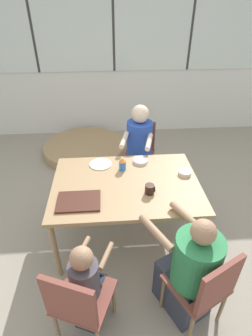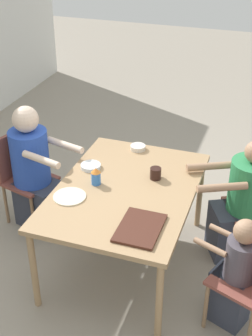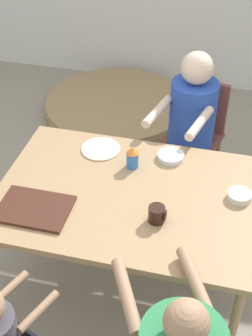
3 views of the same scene
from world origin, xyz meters
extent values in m
plane|color=gray|center=(0.00, 0.00, 0.00)|extent=(16.00, 16.00, 0.00)
cube|color=tan|center=(0.00, 0.00, 0.71)|extent=(1.47, 1.04, 0.04)
cylinder|color=tan|center=(0.69, -0.47, 0.35)|extent=(0.05, 0.05, 0.69)
cylinder|color=tan|center=(-0.69, 0.47, 0.35)|extent=(0.05, 0.05, 0.69)
cylinder|color=tan|center=(0.69, 0.47, 0.35)|extent=(0.05, 0.05, 0.69)
cube|color=brown|center=(0.26, 1.02, 0.43)|extent=(0.49, 0.49, 0.03)
cube|color=brown|center=(0.31, 1.20, 0.65)|extent=(0.38, 0.13, 0.42)
cylinder|color=#8C6B4C|center=(0.39, 0.81, 0.21)|extent=(0.03, 0.03, 0.42)
cylinder|color=#8C6B4C|center=(0.06, 0.90, 0.21)|extent=(0.03, 0.03, 0.42)
cylinder|color=#8C6B4C|center=(0.47, 1.14, 0.21)|extent=(0.03, 0.03, 0.42)
cylinder|color=#8C6B4C|center=(0.14, 1.23, 0.21)|extent=(0.03, 0.03, 0.42)
sphere|color=#A37A5B|center=(0.46, -0.91, 0.98)|extent=(0.18, 0.18, 0.18)
cylinder|color=#A37A5B|center=(0.18, -0.71, 0.78)|extent=(0.23, 0.38, 0.06)
cylinder|color=#A37A5B|center=(0.46, -0.57, 0.78)|extent=(0.23, 0.38, 0.06)
cube|color=#333847|center=(0.24, 0.92, 0.22)|extent=(0.39, 0.47, 0.44)
cylinder|color=#284CB7|center=(0.25, 0.98, 0.69)|extent=(0.34, 0.34, 0.50)
sphere|color=beige|center=(0.25, 0.98, 1.06)|extent=(0.23, 0.23, 0.23)
cylinder|color=beige|center=(0.33, 0.67, 0.83)|extent=(0.15, 0.37, 0.06)
cylinder|color=beige|center=(0.03, 0.74, 0.83)|extent=(0.15, 0.37, 0.06)
cylinder|color=#A37A5B|center=(-0.40, -0.73, 0.66)|extent=(0.13, 0.24, 0.04)
cylinder|color=#A37A5B|center=(-0.21, -0.81, 0.66)|extent=(0.13, 0.24, 0.04)
cube|color=#472319|center=(-0.45, -0.26, 0.74)|extent=(0.39, 0.28, 0.02)
cylinder|color=black|center=(0.21, -0.18, 0.78)|extent=(0.09, 0.09, 0.09)
torus|color=black|center=(0.25, -0.18, 0.78)|extent=(0.01, 0.06, 0.06)
cylinder|color=blue|center=(-0.02, 0.24, 0.79)|extent=(0.07, 0.07, 0.10)
cone|color=orange|center=(-0.02, 0.24, 0.86)|extent=(0.08, 0.08, 0.04)
cylinder|color=silver|center=(0.63, 0.10, 0.75)|extent=(0.14, 0.14, 0.04)
cylinder|color=silver|center=(0.19, 0.38, 0.75)|extent=(0.17, 0.17, 0.03)
cylinder|color=beige|center=(-0.26, 0.36, 0.74)|extent=(0.25, 0.25, 0.01)
cylinder|color=tan|center=(-0.57, 1.92, 0.01)|extent=(1.39, 1.39, 0.03)
cylinder|color=tan|center=(-0.57, 1.92, 0.04)|extent=(1.40, 1.40, 0.03)
cylinder|color=tan|center=(-0.57, 1.92, 0.07)|extent=(1.39, 1.39, 0.03)
cylinder|color=tan|center=(-0.57, 1.92, 0.10)|extent=(1.40, 1.40, 0.03)
cylinder|color=tan|center=(-0.57, 1.92, 0.14)|extent=(1.39, 1.39, 0.03)
camera|label=1|loc=(-0.16, -2.09, 2.32)|focal=28.00mm
camera|label=2|loc=(-2.86, -0.99, 2.71)|focal=50.00mm
camera|label=3|loc=(0.48, -1.92, 2.51)|focal=50.00mm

